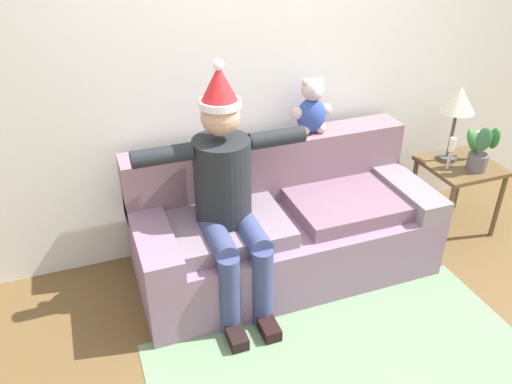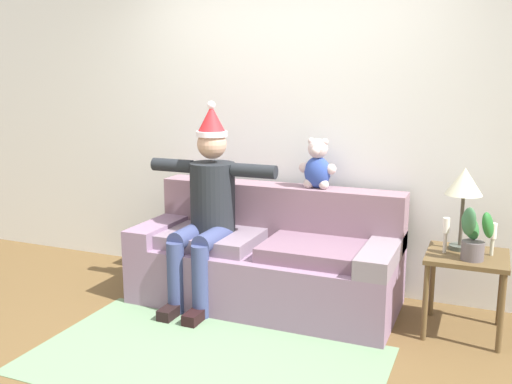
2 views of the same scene
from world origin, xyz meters
name	(u,v)px [view 1 (image 1 of 2)]	position (x,y,z in m)	size (l,w,h in m)	color
ground_plane	(355,378)	(0.00, 0.00, 0.00)	(10.00, 10.00, 0.00)	brown
back_wall	(255,53)	(0.00, 1.55, 1.35)	(7.00, 0.10, 2.70)	silver
couch	(281,224)	(0.00, 1.05, 0.33)	(1.95, 0.85, 0.85)	gray
person_seated	(228,192)	(-0.42, 0.88, 0.76)	(1.02, 0.77, 1.51)	#202428
teddy_bear	(312,108)	(0.30, 1.30, 1.02)	(0.29, 0.17, 0.38)	#2D469C
side_table	(459,174)	(1.41, 1.03, 0.46)	(0.51, 0.49, 0.54)	brown
table_lamp	(458,103)	(1.35, 1.13, 0.98)	(0.24, 0.24, 0.55)	#454D45
potted_plant	(481,149)	(1.44, 0.92, 0.71)	(0.25, 0.23, 0.35)	#5F575A
candle_tall	(451,149)	(1.27, 1.01, 0.70)	(0.04, 0.04, 0.24)	beige
candle_short	(478,142)	(1.55, 1.07, 0.68)	(0.04, 0.04, 0.21)	beige
area_rug	(354,375)	(0.00, 0.02, 0.00)	(2.12, 1.23, 0.01)	slate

